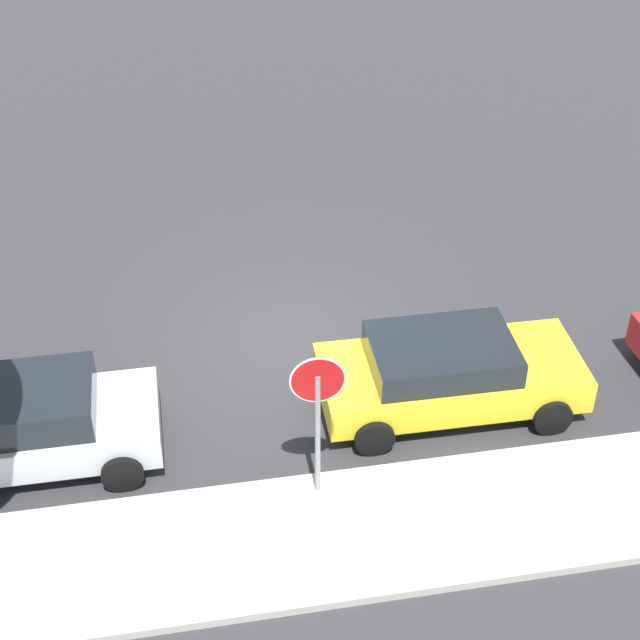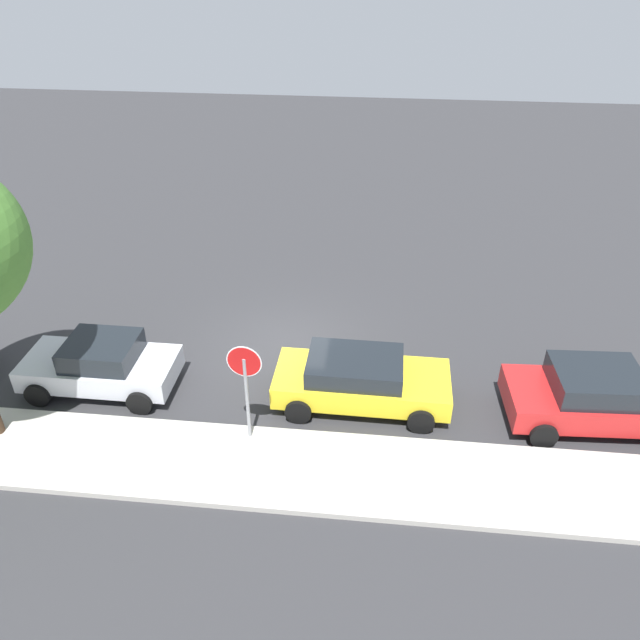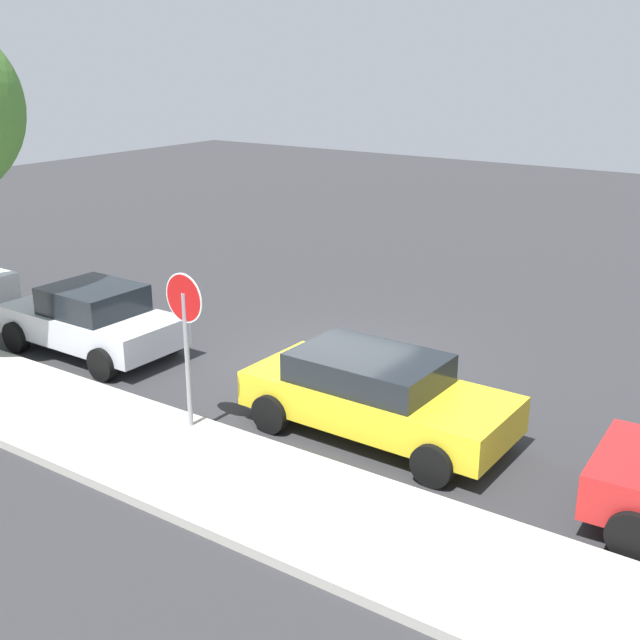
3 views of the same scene
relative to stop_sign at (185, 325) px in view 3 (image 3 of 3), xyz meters
name	(u,v)px [view 3 (image 3 of 3)]	position (x,y,z in m)	size (l,w,h in m)	color
ground_plane	(336,362)	(-0.21, -3.91, -1.84)	(60.00, 60.00, 0.00)	#2D2D30
sidewalk_curb	(162,454)	(-0.21, 0.87, -1.77)	(32.00, 2.40, 0.14)	#B2ADA3
stop_sign	(185,325)	(0.00, 0.00, 0.00)	(0.79, 0.08, 2.67)	gray
parked_car_yellow	(376,393)	(-2.45, -1.65, -1.13)	(4.31, 2.06, 1.34)	yellow
parked_car_silver	(92,319)	(4.14, -1.55, -1.12)	(3.86, 1.97, 1.42)	silver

